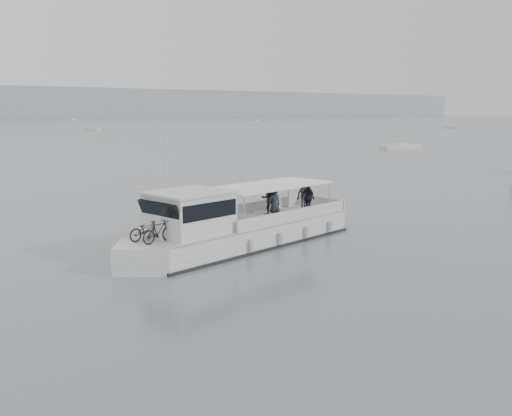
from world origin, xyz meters
TOP-DOWN VIEW (x-y plane):
  - ground at (0.00, 0.00)m, footprint 1400.00×1400.00m
  - tour_boat at (-3.38, 0.27)m, footprint 12.58×5.23m

SIDE VIEW (x-z plane):
  - ground at x=0.00m, z-range 0.00..0.00m
  - tour_boat at x=-3.38m, z-range -1.76..3.49m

